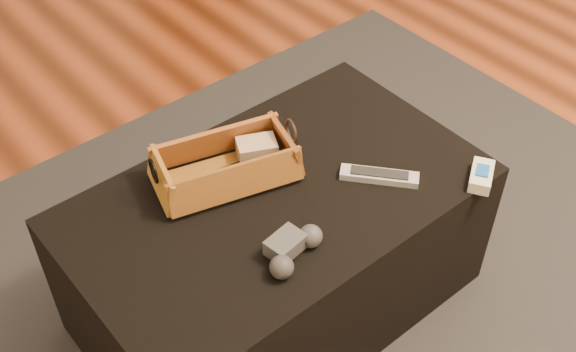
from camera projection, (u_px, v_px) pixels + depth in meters
floor at (340, 309)px, 2.00m from camera, size 5.00×5.50×0.01m
area_rug at (289, 313)px, 1.98m from camera, size 2.60×2.00×0.01m
ottoman at (277, 251)px, 1.86m from camera, size 1.00×0.60×0.42m
tv_remote at (221, 177)px, 1.73m from camera, size 0.19×0.07×0.02m
cloth_bundle at (257, 150)px, 1.77m from camera, size 0.11×0.10×0.05m
wicker_basket at (226, 166)px, 1.73m from camera, size 0.38×0.27×0.12m
game_controller at (292, 249)px, 1.56m from camera, size 0.17×0.11×0.05m
silver_remote at (379, 176)px, 1.75m from camera, size 0.16×0.17×0.02m
cream_gadget at (481, 176)px, 1.74m from camera, size 0.11×0.10×0.04m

